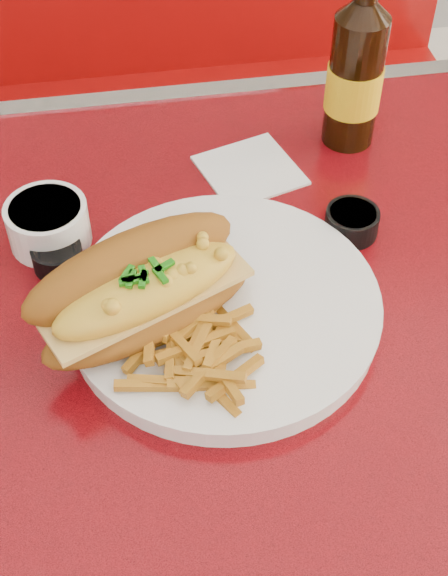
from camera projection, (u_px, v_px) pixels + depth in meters
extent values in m
cube|color=red|center=(233.00, 334.00, 0.81)|extent=(1.20, 0.80, 0.04)
cube|color=silver|center=(181.00, 105.00, 1.07)|extent=(1.22, 0.03, 0.04)
cylinder|color=silver|center=(230.00, 510.00, 1.09)|extent=(0.09, 0.09, 0.72)
cube|color=#930A09|center=(168.00, 210.00, 1.71)|extent=(1.20, 0.50, 0.45)
cylinder|color=white|center=(224.00, 308.00, 0.79)|extent=(0.31, 0.31, 0.02)
cylinder|color=white|center=(224.00, 300.00, 0.78)|extent=(0.31, 0.31, 0.00)
ellipsoid|color=#8E5316|center=(150.00, 311.00, 0.75)|extent=(0.23, 0.15, 0.04)
cube|color=#EBC569|center=(148.00, 298.00, 0.73)|extent=(0.20, 0.13, 0.01)
ellipsoid|color=yellow|center=(147.00, 290.00, 0.72)|extent=(0.20, 0.13, 0.04)
ellipsoid|color=#8E5316|center=(131.00, 267.00, 0.74)|extent=(0.23, 0.16, 0.08)
cube|color=silver|center=(264.00, 319.00, 0.77)|extent=(0.03, 0.12, 0.00)
cube|color=silver|center=(264.00, 267.00, 0.81)|extent=(0.02, 0.03, 0.00)
cylinder|color=white|center=(48.00, 224.00, 0.85)|extent=(0.11, 0.11, 0.05)
cylinder|color=black|center=(45.00, 209.00, 0.84)|extent=(0.09, 0.09, 0.01)
cylinder|color=black|center=(57.00, 257.00, 0.83)|extent=(0.07, 0.07, 0.03)
cylinder|color=#E68B53|center=(56.00, 249.00, 0.83)|extent=(0.06, 0.06, 0.01)
cylinder|color=black|center=(352.00, 222.00, 0.87)|extent=(0.07, 0.07, 0.03)
cylinder|color=#E68B53|center=(353.00, 214.00, 0.86)|extent=(0.06, 0.06, 0.01)
cylinder|color=black|center=(354.00, 82.00, 0.93)|extent=(0.06, 0.06, 0.16)
cone|color=black|center=(365.00, 4.00, 0.86)|extent=(0.06, 0.06, 0.03)
cylinder|color=gold|center=(354.00, 87.00, 0.94)|extent=(0.07, 0.07, 0.06)
cube|color=white|center=(250.00, 170.00, 0.95)|extent=(0.13, 0.13, 0.00)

